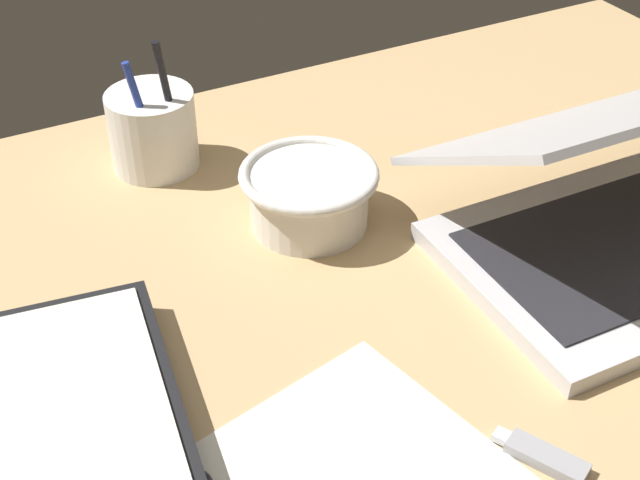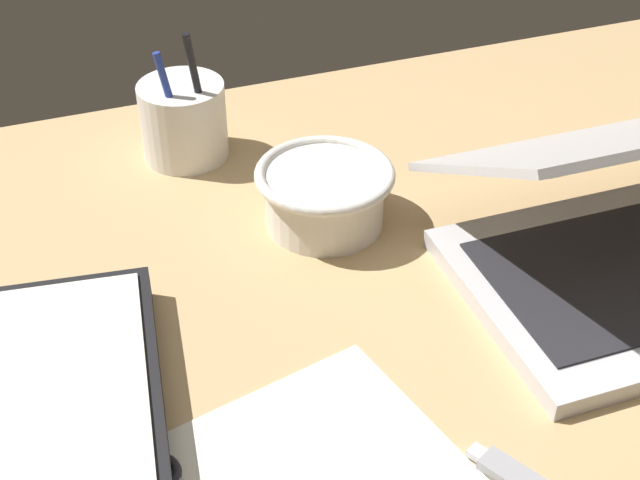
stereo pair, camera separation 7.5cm
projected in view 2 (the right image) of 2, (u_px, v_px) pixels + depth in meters
desk_top at (356, 368)px, 73.99cm from camera, size 140.00×100.00×2.00cm
bowl at (325, 194)px, 86.70cm from camera, size 13.63×13.63×6.30cm
pen_cup at (184, 120)px, 96.52cm from camera, size 9.35×9.35×15.51cm
usb_drive at (516, 478)px, 63.17cm from camera, size 4.70×7.14×1.00cm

